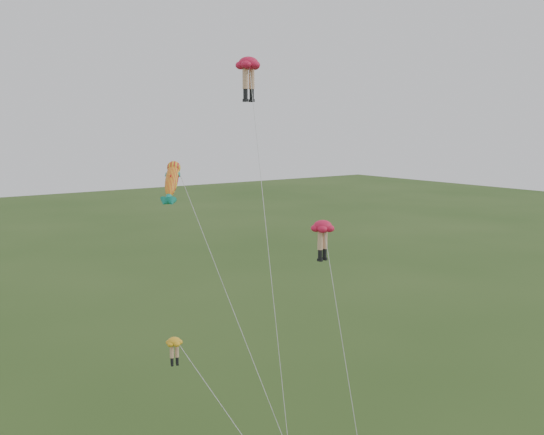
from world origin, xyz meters
TOP-DOWN VIEW (x-y plane):
  - legs_kite_red_high at (2.94, 9.17)m, footprint 4.53×10.21m
  - legs_kite_red_mid at (4.17, 3.29)m, footprint 2.59×6.52m
  - legs_kite_yellow at (-5.21, 3.43)m, footprint 3.58×8.41m
  - fish_kite at (-1.79, 10.69)m, footprint 2.77×12.74m

SIDE VIEW (x-z plane):
  - legs_kite_yellow at x=-5.21m, z-range 3.29..11.43m
  - legs_kite_red_mid at x=4.17m, z-range 5.98..19.41m
  - fish_kite at x=-1.79m, z-range 7.06..24.04m
  - legs_kite_red_high at x=2.94m, z-range 10.72..33.94m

